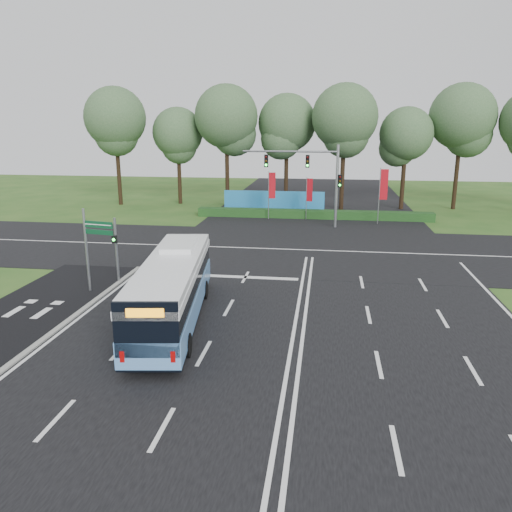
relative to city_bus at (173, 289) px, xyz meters
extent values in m
plane|color=#28521B|center=(5.39, 2.04, -1.58)|extent=(120.00, 120.00, 0.00)
cube|color=black|center=(5.39, 2.04, -1.56)|extent=(20.00, 120.00, 0.04)
cube|color=black|center=(5.39, 14.04, -1.55)|extent=(120.00, 14.00, 0.05)
cube|color=black|center=(-7.11, -0.96, -1.55)|extent=(5.00, 18.00, 0.06)
cube|color=gray|center=(-4.71, -0.96, -1.52)|extent=(0.25, 18.00, 0.12)
cube|color=#5A91D2|center=(0.00, 0.02, -0.60)|extent=(3.77, 11.12, 1.00)
cube|color=black|center=(0.00, 0.02, -1.06)|extent=(3.74, 11.06, 0.27)
cube|color=black|center=(0.00, 0.02, 0.30)|extent=(3.65, 10.94, 0.86)
cube|color=white|center=(0.00, 0.02, 0.85)|extent=(3.77, 11.12, 0.32)
cube|color=white|center=(0.00, 0.02, 1.17)|extent=(3.66, 10.68, 0.32)
cube|color=white|center=(-0.32, 2.27, 1.44)|extent=(1.82, 2.90, 0.23)
cube|color=black|center=(0.75, -5.33, 0.35)|extent=(2.20, 0.43, 2.00)
cube|color=orange|center=(0.75, -5.37, 0.99)|extent=(1.27, 0.24, 0.32)
cylinder|color=black|center=(-1.48, 2.93, -1.10)|extent=(0.38, 0.97, 0.95)
cylinder|color=black|center=(0.61, 3.22, -1.10)|extent=(0.38, 0.97, 0.95)
cylinder|color=black|center=(-0.57, -3.55, -1.10)|extent=(0.38, 0.97, 0.95)
cylinder|color=black|center=(1.52, -3.26, -1.10)|extent=(0.38, 0.97, 0.95)
cylinder|color=gray|center=(-4.81, 5.19, 0.26)|extent=(0.15, 0.15, 3.68)
cube|color=black|center=(-4.81, 5.01, 0.95)|extent=(0.35, 0.29, 0.42)
sphere|color=#19F233|center=(-4.81, 4.91, 0.95)|extent=(0.15, 0.15, 0.15)
cylinder|color=gray|center=(-5.70, 3.51, 0.64)|extent=(0.13, 0.13, 4.44)
cube|color=#0B3F22|center=(-4.88, 3.36, 2.09)|extent=(1.65, 0.36, 0.33)
cube|color=#0B3F22|center=(-4.88, 3.36, 1.70)|extent=(1.65, 0.36, 0.24)
cube|color=white|center=(-4.88, 3.32, 2.09)|extent=(1.53, 0.29, 0.04)
cylinder|color=gray|center=(1.26, 25.50, 0.65)|extent=(0.07, 0.07, 4.45)
cube|color=#A60E18|center=(1.59, 25.56, 1.58)|extent=(0.59, 0.13, 2.37)
cylinder|color=gray|center=(4.74, 25.77, 0.39)|extent=(0.06, 0.06, 3.93)
cube|color=#A60E18|center=(5.02, 25.73, 1.21)|extent=(0.52, 0.11, 2.09)
cylinder|color=gray|center=(11.15, 24.59, 0.90)|extent=(0.08, 0.08, 4.96)
cube|color=#A60E18|center=(11.51, 24.62, 1.95)|extent=(0.66, 0.08, 2.64)
cylinder|color=gray|center=(7.39, 22.54, 1.92)|extent=(0.24, 0.24, 7.00)
cylinder|color=gray|center=(3.39, 22.54, 4.82)|extent=(8.00, 0.16, 0.16)
cube|color=black|center=(4.89, 22.54, 4.02)|extent=(0.32, 0.28, 1.05)
cube|color=black|center=(1.39, 22.54, 4.02)|extent=(0.32, 0.28, 1.05)
cube|color=black|center=(7.64, 22.54, 2.42)|extent=(0.32, 0.28, 1.05)
cube|color=#173914|center=(5.39, 26.54, -1.18)|extent=(22.00, 1.20, 0.80)
cube|color=#2178B7|center=(1.39, 29.04, -0.48)|extent=(10.00, 0.30, 2.20)
cylinder|color=black|center=(-16.02, 32.19, 2.84)|extent=(0.44, 0.44, 8.83)
sphere|color=#335331|center=(-16.02, 32.19, 7.72)|extent=(6.51, 6.51, 6.51)
cylinder|color=black|center=(-9.67, 33.80, 2.10)|extent=(0.44, 0.44, 7.36)
sphere|color=#335331|center=(-9.67, 33.80, 6.17)|extent=(5.42, 5.42, 5.42)
cylinder|color=black|center=(-4.03, 32.62, 2.89)|extent=(0.44, 0.44, 8.93)
sphere|color=#335331|center=(-4.03, 32.62, 7.82)|extent=(6.58, 6.58, 6.58)
cylinder|color=black|center=(2.13, 34.48, 2.58)|extent=(0.44, 0.44, 8.32)
sphere|color=#335331|center=(2.13, 34.48, 7.18)|extent=(6.13, 6.13, 6.13)
cylinder|color=black|center=(8.10, 32.01, 2.87)|extent=(0.44, 0.44, 8.88)
sphere|color=#335331|center=(8.10, 32.01, 7.78)|extent=(6.55, 6.55, 6.55)
cylinder|color=black|center=(14.33, 33.22, 2.08)|extent=(0.44, 0.44, 7.30)
sphere|color=#335331|center=(14.33, 33.22, 6.11)|extent=(5.38, 5.38, 5.38)
cylinder|color=black|center=(19.78, 34.18, 2.89)|extent=(0.44, 0.44, 8.92)
sphere|color=#335331|center=(19.78, 34.18, 7.82)|extent=(6.58, 6.58, 6.58)
camera|label=1|loc=(6.56, -20.14, 7.00)|focal=35.00mm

